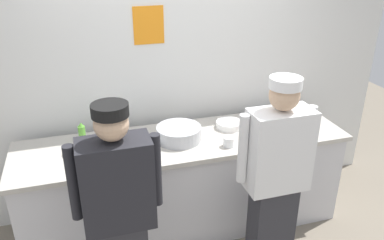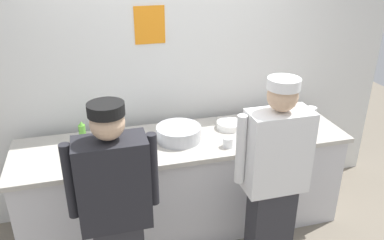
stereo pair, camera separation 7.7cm
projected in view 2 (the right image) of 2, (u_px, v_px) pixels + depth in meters
wall_back at (170, 65)px, 3.59m from camera, size 4.45×0.11×2.82m
prep_counter at (184, 183)px, 3.54m from camera, size 2.84×0.75×0.90m
chef_near_left at (116, 211)px, 2.54m from camera, size 0.59×0.24×1.61m
chef_center at (274, 177)px, 2.87m from camera, size 0.59×0.24×1.63m
plate_stack_front at (230, 125)px, 3.55m from camera, size 0.23×0.23×0.06m
plate_stack_rear at (269, 118)px, 3.68m from camera, size 0.21×0.21×0.06m
mixing_bowl_steel at (179, 133)px, 3.32m from camera, size 0.38×0.38×0.12m
sheet_tray at (124, 145)px, 3.24m from camera, size 0.50×0.41×0.02m
squeeze_bottle_primary at (277, 126)px, 3.39m from camera, size 0.06×0.06×0.19m
squeeze_bottle_secondary at (82, 132)px, 3.28m from camera, size 0.06×0.06×0.19m
ramekin_orange_sauce at (289, 129)px, 3.47m from camera, size 0.10×0.10×0.05m
ramekin_green_sauce at (70, 151)px, 3.13m from camera, size 0.11×0.11×0.04m
ramekin_red_sauce at (82, 163)px, 2.96m from camera, size 0.09×0.09×0.04m
deli_cup at (228, 142)px, 3.22m from camera, size 0.09×0.09×0.08m
chefs_knife at (295, 118)px, 3.74m from camera, size 0.27×0.03×0.02m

